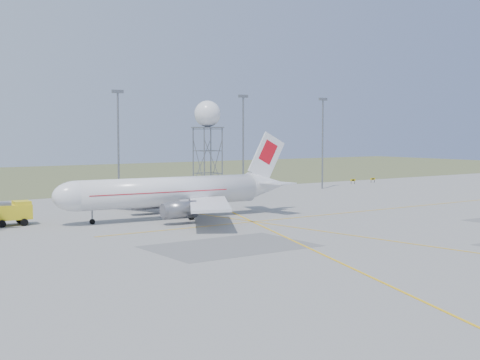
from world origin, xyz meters
TOP-DOWN VIEW (x-y plane):
  - ground at (0.00, 0.00)m, footprint 400.00×400.00m
  - grass_strip at (0.00, 140.00)m, footprint 400.00×120.00m
  - mast_b at (-10.00, 66.00)m, footprint 2.20×0.50m
  - mast_c at (18.00, 66.00)m, footprint 2.20×0.50m
  - mast_d at (40.00, 66.00)m, footprint 2.20×0.50m
  - taxi_sign_near at (55.60, 72.00)m, footprint 1.60×0.17m
  - taxi_sign_far at (62.60, 72.00)m, footprint 1.60×0.17m
  - airliner_main at (-13.31, 39.88)m, footprint 37.94×36.78m
  - radar_tower at (9.88, 66.93)m, footprint 5.28×5.28m
  - fire_truck at (-36.55, 46.34)m, footprint 8.51×3.87m

SIDE VIEW (x-z plane):
  - ground at x=0.00m, z-range 0.00..0.00m
  - grass_strip at x=0.00m, z-range 0.00..0.03m
  - taxi_sign_near at x=55.60m, z-range 0.29..1.49m
  - taxi_sign_far at x=62.60m, z-range 0.29..1.49m
  - fire_truck at x=-36.55m, z-range -0.07..3.26m
  - airliner_main at x=-13.31m, z-range -2.50..10.41m
  - radar_tower at x=9.88m, z-range 1.17..20.30m
  - mast_b at x=-10.00m, z-range 1.82..22.32m
  - mast_c at x=18.00m, z-range 1.82..22.32m
  - mast_d at x=40.00m, z-range 1.82..22.32m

